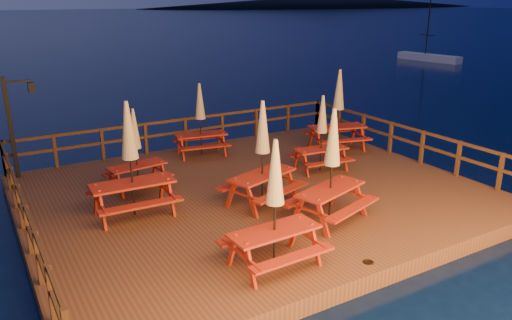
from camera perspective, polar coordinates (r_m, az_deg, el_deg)
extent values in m
plane|color=black|center=(14.10, -0.20, -5.01)|extent=(500.00, 500.00, 0.00)
cube|color=#4E2D19|center=(14.03, -0.20, -4.26)|extent=(12.00, 10.00, 0.40)
cylinder|color=#3E1F13|center=(16.87, -25.37, -3.98)|extent=(0.24, 0.24, 1.40)
cylinder|color=#3E1F13|center=(10.98, 12.44, -14.50)|extent=(0.24, 0.24, 1.40)
cylinder|color=#3E1F13|center=(18.07, -7.59, -0.91)|extent=(0.24, 0.24, 1.40)
cylinder|color=#3E1F13|center=(20.76, 6.74, 1.65)|extent=(0.24, 0.24, 1.40)
cube|color=#3E1F13|center=(17.81, -8.15, 4.65)|extent=(11.70, 0.06, 0.09)
cube|color=#3E1F13|center=(17.91, -8.08, 3.27)|extent=(11.70, 0.06, 0.09)
cube|color=#3E1F13|center=(16.79, -22.94, 0.78)|extent=(0.10, 0.10, 1.10)
cube|color=#3E1F13|center=(17.93, -8.08, 3.10)|extent=(0.10, 0.10, 1.10)
cube|color=#3E1F13|center=(20.11, 4.34, 4.87)|extent=(0.10, 0.10, 1.10)
cube|color=#3E1F13|center=(11.94, -25.28, -3.74)|extent=(0.06, 9.70, 0.09)
cube|color=#3E1F13|center=(12.10, -25.00, -5.70)|extent=(0.06, 9.70, 0.09)
cube|color=#3E1F13|center=(8.66, -21.90, -15.34)|extent=(0.10, 0.10, 1.10)
cube|color=#3E1F13|center=(12.12, -24.97, -5.94)|extent=(0.10, 0.10, 1.10)
cube|color=#3E1F13|center=(15.77, -26.59, -0.78)|extent=(0.10, 0.10, 1.10)
cube|color=#3E1F13|center=(17.20, 16.90, 3.57)|extent=(0.06, 9.70, 0.09)
cube|color=#3E1F13|center=(17.31, 16.76, 2.14)|extent=(0.06, 9.70, 0.09)
cube|color=#3E1F13|center=(17.32, 16.75, 1.97)|extent=(0.10, 0.10, 1.10)
cube|color=#3E1F13|center=(20.05, 8.68, 4.67)|extent=(0.10, 0.10, 1.10)
cube|color=black|center=(16.19, -26.22, 3.24)|extent=(0.12, 0.12, 3.00)
cube|color=black|center=(15.97, -25.64, 8.11)|extent=(0.70, 0.06, 0.06)
cube|color=black|center=(16.03, -24.30, 7.59)|extent=(0.18, 0.18, 0.28)
sphere|color=#FFBE66|center=(16.03, -24.30, 7.59)|extent=(0.14, 0.14, 0.14)
ellipsoid|color=black|center=(308.01, 8.30, 17.55)|extent=(230.40, 86.40, 7.00)
cube|color=white|center=(48.98, 19.12, 10.90)|extent=(1.71, 6.23, 0.79)
cylinder|color=black|center=(48.98, 19.26, 16.01)|extent=(0.11, 0.11, 8.79)
cylinder|color=black|center=(49.08, 18.98, 13.36)|extent=(0.24, 1.58, 0.07)
cube|color=maroon|center=(12.50, -13.94, -2.60)|extent=(2.03, 0.85, 0.06)
cube|color=maroon|center=(13.22, -14.59, -3.04)|extent=(2.01, 0.38, 0.06)
cube|color=maroon|center=(12.02, -12.98, -5.08)|extent=(2.01, 0.38, 0.06)
cube|color=maroon|center=(12.83, -17.82, -4.41)|extent=(0.07, 0.11, 0.83)
cube|color=maroon|center=(12.16, -17.13, -5.60)|extent=(0.07, 0.11, 0.83)
cube|color=maroon|center=(13.18, -10.73, -3.21)|extent=(0.07, 0.11, 0.83)
cube|color=maroon|center=(12.53, -9.67, -4.30)|extent=(0.07, 0.11, 0.83)
cylinder|color=black|center=(12.32, -14.13, -0.18)|extent=(0.05, 0.05, 2.78)
cone|color=tan|center=(12.10, -14.41, 3.32)|extent=(0.40, 0.40, 1.39)
sphere|color=black|center=(11.96, -14.65, 6.30)|extent=(0.08, 0.08, 0.08)
cube|color=maroon|center=(9.90, 2.13, -8.09)|extent=(1.86, 0.78, 0.05)
cube|color=maroon|center=(10.50, 0.19, -8.35)|extent=(1.85, 0.35, 0.05)
cube|color=maroon|center=(9.60, 4.22, -11.09)|extent=(1.85, 0.35, 0.05)
cube|color=maroon|center=(9.97, -2.72, -10.39)|extent=(0.06, 0.10, 0.77)
cube|color=maroon|center=(9.46, -0.63, -12.05)|extent=(0.06, 0.10, 0.77)
cube|color=maroon|center=(10.72, 4.49, -8.27)|extent=(0.06, 0.10, 0.77)
cube|color=maroon|center=(10.25, 6.78, -9.65)|extent=(0.06, 0.10, 0.77)
cylinder|color=black|center=(9.69, 2.16, -5.38)|extent=(0.05, 0.05, 2.56)
cone|color=tan|center=(9.42, 2.21, -1.38)|extent=(0.37, 0.37, 1.28)
sphere|color=black|center=(9.24, 2.26, 2.09)|extent=(0.07, 0.07, 0.07)
cube|color=maroon|center=(12.00, 8.52, -3.29)|extent=(2.06, 1.29, 0.05)
cube|color=maroon|center=(12.45, 6.00, -3.96)|extent=(1.92, 0.86, 0.05)
cube|color=maroon|center=(11.81, 11.03, -5.47)|extent=(1.92, 0.86, 0.05)
cube|color=maroon|center=(11.73, 4.79, -5.77)|extent=(0.09, 0.12, 0.80)
cube|color=maroon|center=(11.36, 7.63, -6.71)|extent=(0.09, 0.12, 0.80)
cube|color=maroon|center=(12.95, 9.12, -3.59)|extent=(0.09, 0.12, 0.80)
cube|color=maroon|center=(12.61, 11.80, -4.35)|extent=(0.09, 0.12, 0.80)
cylinder|color=black|center=(11.82, 8.64, -0.88)|extent=(0.05, 0.05, 2.67)
cone|color=tan|center=(11.60, 8.81, 2.62)|extent=(0.38, 0.38, 1.34)
sphere|color=black|center=(11.45, 8.96, 5.61)|extent=(0.07, 0.07, 0.07)
cube|color=maroon|center=(17.74, 9.27, 3.78)|extent=(2.10, 1.26, 0.05)
cube|color=maroon|center=(18.40, 8.39, 3.29)|extent=(1.98, 0.81, 0.05)
cube|color=maroon|center=(17.25, 10.10, 2.20)|extent=(1.98, 0.81, 0.05)
cube|color=maroon|center=(17.85, 6.33, 2.64)|extent=(0.09, 0.12, 0.82)
cube|color=maroon|center=(17.21, 7.20, 2.02)|extent=(0.09, 0.12, 0.82)
cube|color=maroon|center=(18.50, 11.07, 2.96)|extent=(0.09, 0.12, 0.82)
cube|color=maroon|center=(17.88, 12.07, 2.37)|extent=(0.09, 0.12, 0.82)
cylinder|color=black|center=(17.62, 9.36, 5.50)|extent=(0.05, 0.05, 2.73)
cone|color=tan|center=(17.47, 9.49, 7.95)|extent=(0.39, 0.39, 1.37)
sphere|color=black|center=(17.37, 9.60, 10.01)|extent=(0.08, 0.08, 0.08)
cube|color=maroon|center=(14.31, -13.45, -0.62)|extent=(1.67, 0.85, 0.04)
cube|color=maroon|center=(14.85, -14.27, -1.08)|extent=(1.62, 0.48, 0.04)
cube|color=maroon|center=(13.94, -12.41, -2.21)|extent=(1.62, 0.48, 0.04)
cube|color=maroon|center=(14.42, -16.23, -2.10)|extent=(0.07, 0.10, 0.67)
cube|color=maroon|center=(13.91, -15.28, -2.77)|extent=(0.07, 0.10, 0.67)
cube|color=maroon|center=(14.94, -11.56, -1.04)|extent=(0.07, 0.10, 0.67)
cube|color=maroon|center=(14.45, -10.48, -1.63)|extent=(0.07, 0.10, 0.67)
cylinder|color=black|center=(14.18, -13.58, 1.08)|extent=(0.04, 0.04, 2.22)
cone|color=tan|center=(14.01, -13.76, 3.51)|extent=(0.32, 0.32, 1.11)
sphere|color=black|center=(13.90, -13.92, 5.56)|extent=(0.06, 0.06, 0.06)
cube|color=maroon|center=(15.51, 7.44, 1.27)|extent=(1.71, 0.83, 0.05)
cube|color=maroon|center=(16.04, 6.39, 0.86)|extent=(1.67, 0.44, 0.05)
cube|color=maroon|center=(15.15, 8.47, -0.27)|extent=(1.67, 0.44, 0.05)
cube|color=maroon|center=(15.53, 4.64, 0.07)|extent=(0.07, 0.10, 0.69)
cube|color=maroon|center=(15.03, 5.74, -0.59)|extent=(0.07, 0.10, 0.69)
cube|color=maroon|center=(16.21, 8.92, 0.68)|extent=(0.07, 0.10, 0.69)
cube|color=maroon|center=(15.73, 10.10, 0.07)|extent=(0.07, 0.10, 0.69)
cylinder|color=black|center=(15.39, 7.51, 2.91)|extent=(0.04, 0.04, 2.29)
cone|color=tan|center=(15.23, 7.60, 5.23)|extent=(0.33, 0.33, 1.14)
sphere|color=black|center=(15.12, 7.69, 7.19)|extent=(0.06, 0.06, 0.06)
cube|color=maroon|center=(12.84, 0.73, -1.68)|extent=(2.04, 1.28, 0.05)
cube|color=maroon|center=(13.35, -1.32, -2.34)|extent=(1.90, 0.86, 0.05)
cube|color=maroon|center=(12.57, 2.91, -3.69)|extent=(1.90, 0.86, 0.05)
cube|color=maroon|center=(12.66, -2.84, -3.91)|extent=(0.09, 0.12, 0.79)
cube|color=maroon|center=(12.21, -0.50, -4.74)|extent=(0.09, 0.12, 0.79)
cube|color=maroon|center=(13.75, 1.81, -2.07)|extent=(0.09, 0.12, 0.79)
cube|color=maroon|center=(13.34, 4.10, -2.76)|extent=(0.09, 0.12, 0.79)
cylinder|color=black|center=(12.67, 0.74, 0.57)|extent=(0.05, 0.05, 2.64)
cone|color=tan|center=(12.46, 0.76, 3.82)|extent=(0.38, 0.38, 1.32)
sphere|color=black|center=(12.33, 0.77, 6.58)|extent=(0.07, 0.07, 0.07)
cube|color=maroon|center=(17.00, -6.31, 2.92)|extent=(1.81, 0.97, 0.05)
cube|color=maroon|center=(17.61, -6.74, 2.47)|extent=(1.74, 0.57, 0.05)
cube|color=maroon|center=(16.54, -5.79, 1.47)|extent=(1.74, 0.57, 0.05)
cube|color=maroon|center=(17.24, -8.84, 1.79)|extent=(0.07, 0.10, 0.72)
cube|color=maroon|center=(16.65, -8.39, 1.23)|extent=(0.07, 0.10, 0.72)
cube|color=maroon|center=(17.56, -4.26, 2.26)|extent=(0.07, 0.10, 0.72)
cube|color=maroon|center=(16.98, -3.67, 1.72)|extent=(0.07, 0.10, 0.72)
cylinder|color=black|center=(16.88, -6.37, 4.48)|extent=(0.04, 0.04, 2.39)
cone|color=tan|center=(16.73, -6.45, 6.71)|extent=(0.34, 0.34, 1.19)
sphere|color=black|center=(16.64, -6.52, 8.58)|extent=(0.07, 0.07, 0.07)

